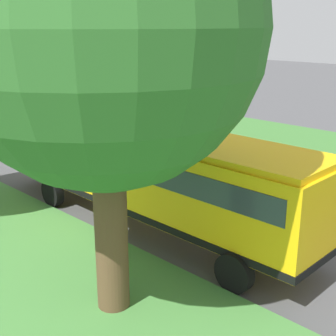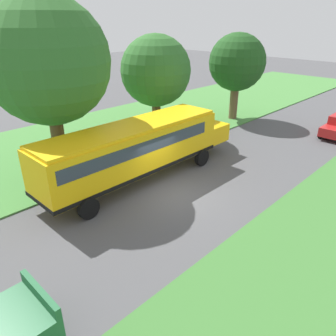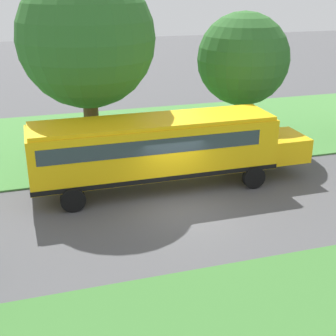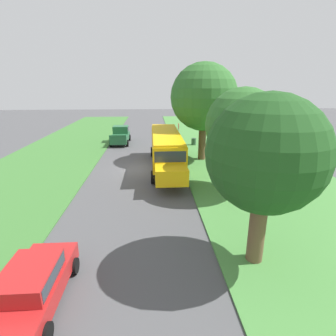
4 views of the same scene
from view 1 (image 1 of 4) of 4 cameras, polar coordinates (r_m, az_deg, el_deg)
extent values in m
plane|color=#4C4C4F|center=(16.78, 4.28, -4.41)|extent=(120.00, 120.00, 0.00)
cube|color=#3D7533|center=(24.04, 18.30, 1.56)|extent=(10.00, 80.00, 0.07)
cube|color=yellow|center=(14.02, -0.71, -0.53)|extent=(2.50, 10.50, 2.20)
cube|color=yellow|center=(18.90, -14.11, 1.92)|extent=(2.20, 1.90, 1.10)
cube|color=yellow|center=(13.70, -0.73, 4.18)|extent=(2.35, 10.29, 0.16)
cube|color=black|center=(14.35, -0.70, -4.25)|extent=(2.54, 10.54, 0.20)
cube|color=#2D3842|center=(13.68, 0.17, 1.05)|extent=(2.53, 9.24, 0.64)
cube|color=#2D3842|center=(17.84, -12.64, 4.48)|extent=(2.25, 0.12, 0.80)
cylinder|color=red|center=(15.28, -12.24, 1.17)|extent=(0.03, 0.44, 0.44)
cylinder|color=black|center=(16.90, -13.88, -2.91)|extent=(0.30, 1.00, 1.00)
cylinder|color=black|center=(18.24, -7.25, -1.03)|extent=(0.30, 1.00, 1.00)
cylinder|color=black|center=(11.51, 8.07, -12.52)|extent=(0.30, 1.00, 1.00)
cylinder|color=black|center=(13.40, 14.53, -8.43)|extent=(0.30, 1.00, 1.00)
cube|color=#B21E1E|center=(29.56, -14.81, 5.89)|extent=(1.80, 4.40, 0.64)
cube|color=#B21E1E|center=(29.58, -15.06, 7.10)|extent=(1.60, 2.20, 0.60)
cube|color=#2D3842|center=(29.57, -15.06, 7.14)|extent=(1.62, 2.02, 0.45)
cylinder|color=black|center=(28.85, -11.68, 5.19)|extent=(0.22, 0.64, 0.64)
cylinder|color=black|center=(27.91, -14.74, 4.58)|extent=(0.22, 0.64, 0.64)
cylinder|color=black|center=(31.33, -14.79, 5.92)|extent=(0.22, 0.64, 0.64)
cylinder|color=black|center=(30.47, -17.68, 5.36)|extent=(0.22, 0.64, 0.64)
cylinder|color=black|center=(36.03, -19.32, 6.95)|extent=(0.22, 0.64, 0.64)
cylinder|color=brown|center=(10.25, -6.94, -7.74)|extent=(0.72, 0.72, 3.75)
sphere|color=#2D6628|center=(9.30, -7.92, 16.65)|extent=(6.30, 6.30, 6.30)
sphere|color=#2D6628|center=(8.74, -6.25, 17.96)|extent=(4.51, 4.51, 4.51)
camera|label=2|loc=(21.76, 48.34, 16.85)|focal=35.00mm
camera|label=3|loc=(28.21, 37.10, 18.90)|focal=50.00mm
camera|label=4|loc=(34.21, -28.70, 17.02)|focal=28.00mm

